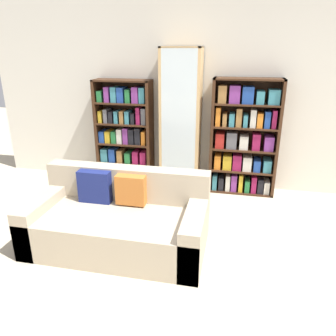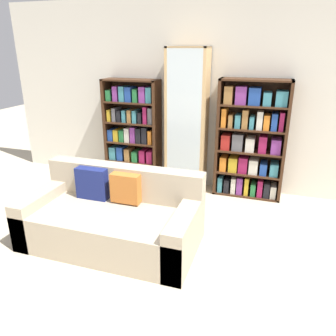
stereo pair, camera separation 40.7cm
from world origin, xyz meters
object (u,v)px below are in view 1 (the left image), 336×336
object	(u,v)px
couch	(119,222)
display_cabinet	(181,122)
bookshelf_right	(244,139)
wine_bottle	(197,194)
bookshelf_left	(125,135)

from	to	relation	value
couch	display_cabinet	xyz separation A→B (m)	(0.36, 1.71, 0.74)
bookshelf_right	wine_bottle	bearing A→B (deg)	-133.34
couch	bookshelf_left	world-z (taller)	bookshelf_left
couch	bookshelf_left	xyz separation A→B (m)	(-0.51, 1.73, 0.50)
display_cabinet	bookshelf_left	bearing A→B (deg)	178.96
bookshelf_left	wine_bottle	bearing A→B (deg)	-26.42
bookshelf_right	couch	bearing A→B (deg)	-126.48
display_cabinet	bookshelf_right	xyz separation A→B (m)	(0.91, 0.02, -0.22)
bookshelf_left	bookshelf_right	size ratio (longest dim) A/B	0.97
couch	wine_bottle	distance (m)	1.33
bookshelf_left	display_cabinet	distance (m)	0.90
bookshelf_left	display_cabinet	size ratio (longest dim) A/B	0.78
display_cabinet	wine_bottle	bearing A→B (deg)	-59.69
couch	bookshelf_right	distance (m)	2.21
couch	display_cabinet	bearing A→B (deg)	78.00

